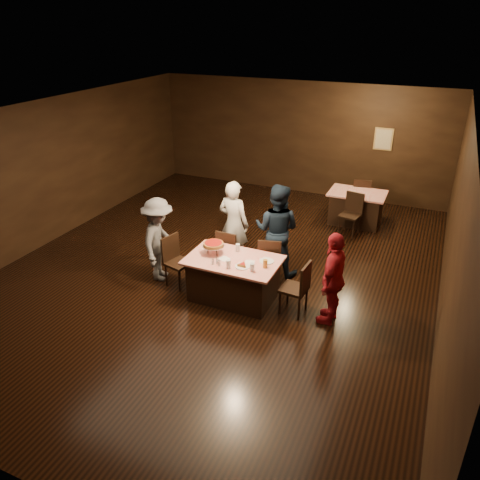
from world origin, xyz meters
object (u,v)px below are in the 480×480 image
(back_table, at_px, (356,208))
(chair_end_left, at_px, (178,262))
(chair_far_right, at_px, (270,260))
(glass_front_left, at_px, (229,264))
(chair_back_far, at_px, (361,196))
(plate_empty, at_px, (267,261))
(chair_back_near, at_px, (350,215))
(glass_amber, at_px, (265,264))
(main_table, at_px, (233,279))
(chair_end_right, at_px, (294,288))
(diner_white_jacket, at_px, (234,224))
(glass_front_right, at_px, (252,267))
(pizza_stand, at_px, (213,244))
(chair_far_left, at_px, (231,252))
(diner_red_shirt, at_px, (333,278))
(diner_grey_knit, at_px, (159,240))
(glass_back, at_px, (238,248))

(back_table, bearing_deg, chair_end_left, -120.02)
(chair_far_right, xyz_separation_m, glass_front_left, (-0.35, -1.05, 0.37))
(chair_back_far, distance_m, plate_empty, 4.69)
(chair_back_near, xyz_separation_m, glass_amber, (-0.71, -3.52, 0.37))
(main_table, relative_size, chair_end_right, 1.68)
(chair_back_near, xyz_separation_m, diner_white_jacket, (-1.82, -2.33, 0.40))
(main_table, xyz_separation_m, chair_end_left, (-1.10, 0.00, 0.09))
(glass_amber, bearing_deg, glass_front_right, -126.87)
(chair_end_right, distance_m, pizza_stand, 1.57)
(pizza_stand, relative_size, plate_empty, 1.52)
(chair_back_near, height_order, chair_back_far, same)
(chair_back_far, relative_size, glass_amber, 6.79)
(chair_far_left, xyz_separation_m, chair_back_far, (1.71, 4.02, 0.00))
(main_table, distance_m, pizza_stand, 0.70)
(chair_far_left, height_order, chair_back_near, same)
(diner_red_shirt, distance_m, glass_front_right, 1.30)
(glass_front_left, bearing_deg, chair_back_far, 76.04)
(chair_far_left, relative_size, glass_front_left, 6.79)
(diner_white_jacket, xyz_separation_m, glass_amber, (1.11, -1.19, -0.03))
(plate_empty, relative_size, glass_front_right, 1.79)
(chair_end_right, bearing_deg, chair_back_far, -178.05)
(diner_grey_knit, height_order, diner_red_shirt, diner_grey_knit)
(diner_white_jacket, bearing_deg, glass_back, 124.41)
(chair_end_right, relative_size, diner_grey_knit, 0.59)
(chair_far_left, bearing_deg, diner_red_shirt, 163.52)
(glass_amber, bearing_deg, glass_front_left, -155.56)
(diner_grey_knit, xyz_separation_m, glass_back, (1.49, 0.22, 0.04))
(back_table, bearing_deg, chair_back_far, 90.00)
(main_table, distance_m, glass_front_left, 0.55)
(chair_back_near, bearing_deg, glass_back, -101.83)
(chair_back_far, bearing_deg, glass_front_right, 71.92)
(diner_white_jacket, height_order, glass_back, diner_white_jacket)
(glass_front_left, relative_size, glass_back, 1.00)
(chair_back_far, bearing_deg, diner_white_jacket, 55.03)
(chair_far_left, relative_size, chair_far_right, 1.00)
(chair_far_left, xyz_separation_m, diner_grey_knit, (-1.14, -0.67, 0.33))
(chair_end_left, bearing_deg, glass_front_left, -90.07)
(main_table, height_order, diner_white_jacket, diner_white_jacket)
(chair_far_left, relative_size, glass_front_right, 6.79)
(chair_back_near, distance_m, diner_red_shirt, 3.49)
(pizza_stand, relative_size, glass_back, 2.71)
(main_table, height_order, plate_empty, plate_empty)
(pizza_stand, xyz_separation_m, plate_empty, (0.95, 0.10, -0.17))
(chair_far_right, distance_m, glass_front_right, 1.07)
(chair_far_left, xyz_separation_m, glass_back, (0.35, -0.45, 0.37))
(chair_back_near, xyz_separation_m, diner_red_shirt, (0.41, -3.45, 0.31))
(pizza_stand, distance_m, glass_front_right, 0.91)
(back_table, relative_size, chair_end_right, 1.37)
(main_table, bearing_deg, glass_back, 99.46)
(main_table, bearing_deg, chair_end_right, 0.00)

